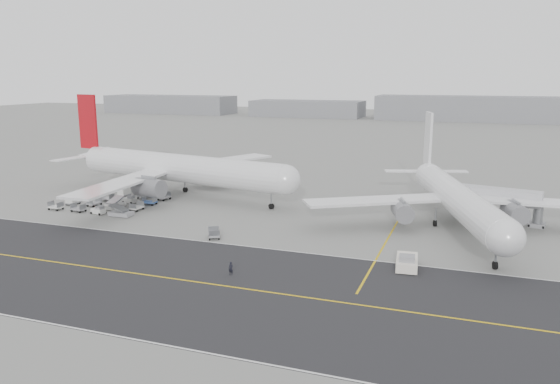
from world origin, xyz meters
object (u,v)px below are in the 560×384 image
(airliner_b, at_px, (455,197))
(jet_bridge, at_px, (496,197))
(ground_crew_a, at_px, (231,268))
(pushback_tug, at_px, (407,262))
(airliner_a, at_px, (175,168))

(airliner_b, distance_m, jet_bridge, 9.46)
(jet_bridge, bearing_deg, airliner_b, -124.63)
(airliner_b, distance_m, ground_crew_a, 43.51)
(airliner_b, xyz_separation_m, ground_crew_a, (-26.51, -34.23, -4.37))
(jet_bridge, relative_size, ground_crew_a, 9.35)
(airliner_b, xyz_separation_m, jet_bridge, (6.78, 6.54, -0.90))
(airliner_b, height_order, jet_bridge, airliner_b)
(pushback_tug, distance_m, ground_crew_a, 23.86)
(ground_crew_a, bearing_deg, pushback_tug, 30.96)
(pushback_tug, bearing_deg, airliner_a, 144.91)
(airliner_a, height_order, jet_bridge, airliner_a)
(airliner_a, height_order, pushback_tug, airliner_a)
(airliner_b, relative_size, pushback_tug, 6.61)
(airliner_a, bearing_deg, airliner_b, -85.02)
(airliner_a, distance_m, jet_bridge, 65.19)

